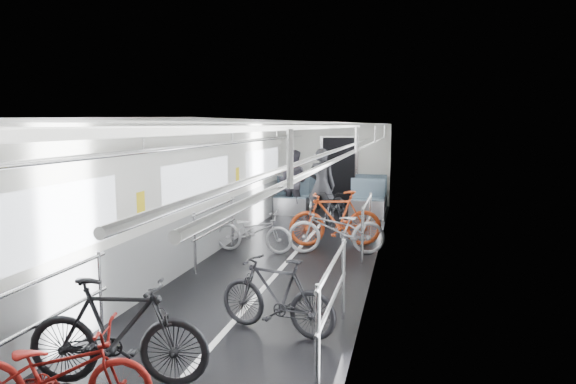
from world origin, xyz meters
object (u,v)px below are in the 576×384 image
(bike_left_far, at_px, (254,231))
(bike_right_mid, at_px, (336,229))
(bike_left_near, at_px, (56,372))
(bike_aisle, at_px, (336,207))
(person_seated, at_px, (293,182))
(bike_left_mid, at_px, (118,332))
(bike_right_far, at_px, (335,219))
(bike_right_near, at_px, (277,295))
(person_standing, at_px, (321,186))

(bike_left_far, bearing_deg, bike_right_mid, -79.33)
(bike_left_near, height_order, bike_aisle, bike_aisle)
(bike_right_mid, distance_m, person_seated, 4.31)
(bike_left_mid, height_order, bike_right_mid, bike_left_mid)
(bike_left_far, height_order, person_seated, person_seated)
(bike_left_far, distance_m, bike_right_far, 1.65)
(bike_aisle, bearing_deg, person_seated, 148.53)
(bike_left_mid, xyz_separation_m, bike_right_near, (1.10, 1.50, -0.06))
(person_standing, relative_size, person_seated, 1.06)
(bike_left_far, bearing_deg, bike_aisle, -17.52)
(bike_right_near, distance_m, bike_right_far, 4.38)
(bike_left_far, bearing_deg, bike_right_far, -57.64)
(bike_right_mid, relative_size, person_standing, 0.98)
(bike_aisle, bearing_deg, bike_right_far, -74.70)
(bike_right_near, bearing_deg, bike_right_mid, -167.90)
(bike_left_near, distance_m, bike_left_mid, 0.65)
(bike_left_near, height_order, bike_right_near, bike_right_near)
(bike_left_mid, relative_size, person_seated, 0.98)
(bike_left_far, xyz_separation_m, bike_aisle, (1.13, 3.06, 0.02))
(bike_left_far, height_order, person_standing, person_standing)
(bike_aisle, xyz_separation_m, person_standing, (-0.38, 0.10, 0.50))
(bike_left_mid, xyz_separation_m, bike_right_mid, (1.26, 5.27, -0.03))
(bike_right_mid, height_order, person_standing, person_standing)
(bike_left_far, height_order, bike_right_far, bike_right_far)
(bike_right_near, height_order, person_standing, person_standing)
(bike_right_mid, height_order, bike_right_far, bike_right_far)
(bike_aisle, relative_size, person_seated, 0.92)
(bike_right_near, bearing_deg, bike_left_near, -16.73)
(bike_left_near, height_order, bike_right_mid, bike_right_mid)
(bike_left_near, bearing_deg, bike_right_far, -27.20)
(bike_left_mid, xyz_separation_m, bike_right_far, (1.16, 5.87, 0.04))
(bike_right_near, height_order, bike_right_far, bike_right_far)
(bike_right_mid, bearing_deg, bike_right_far, 179.31)
(bike_aisle, xyz_separation_m, person_seated, (-1.32, 1.08, 0.45))
(bike_left_far, xyz_separation_m, bike_right_mid, (1.53, 0.21, 0.07))
(bike_left_mid, relative_size, bike_right_far, 0.92)
(bike_left_far, relative_size, bike_right_mid, 0.84)
(bike_right_far, relative_size, person_standing, 1.00)
(person_seated, bearing_deg, bike_right_mid, 121.77)
(bike_left_mid, bearing_deg, person_standing, -13.24)
(bike_left_near, xyz_separation_m, bike_right_far, (1.35, 6.49, 0.15))
(bike_left_near, xyz_separation_m, bike_left_far, (-0.08, 5.68, -0.01))
(bike_aisle, bearing_deg, bike_right_near, -80.19)
(bike_left_near, height_order, person_seated, person_seated)
(bike_right_far, height_order, person_seated, person_seated)
(person_standing, bearing_deg, bike_left_far, 80.75)
(bike_left_near, distance_m, bike_right_mid, 6.07)
(bike_right_near, distance_m, bike_aisle, 6.63)
(bike_left_far, distance_m, bike_right_mid, 1.55)
(bike_right_near, bearing_deg, person_standing, -160.19)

